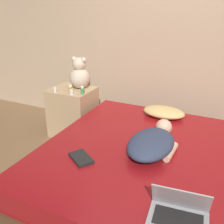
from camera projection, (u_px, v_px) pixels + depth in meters
ground_plane at (141, 189)px, 2.45m from camera, size 12.00×12.00×0.00m
wall_back at (183, 32)px, 2.97m from camera, size 8.00×0.06×2.60m
bed at (142, 170)px, 2.36m from camera, size 1.71×1.93×0.44m
nightstand at (73, 112)px, 3.36m from camera, size 0.52×0.45×0.62m
pillow at (164, 112)px, 2.89m from camera, size 0.46×0.30×0.11m
person_lying at (153, 142)px, 2.23m from camera, size 0.40×0.72×0.16m
laptop at (179, 212)px, 1.53m from camera, size 0.37×0.26×0.21m
teddy_bear at (80, 75)px, 3.21m from camera, size 0.25×0.25×0.39m
bottle_green at (82, 90)px, 3.04m from camera, size 0.04×0.04×0.10m
bottle_white at (55, 90)px, 3.11m from camera, size 0.04×0.04×0.06m
bottle_amber at (70, 89)px, 3.09m from camera, size 0.05×0.05×0.10m
bottle_clear at (71, 92)px, 3.04m from camera, size 0.04×0.04×0.06m
book at (81, 158)px, 2.12m from camera, size 0.26×0.23×0.02m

